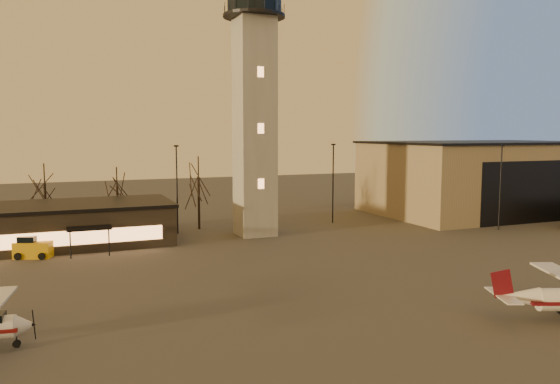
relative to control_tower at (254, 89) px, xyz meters
name	(u,v)px	position (x,y,z in m)	size (l,w,h in m)	color
ground	(415,317)	(0.00, -30.00, -16.33)	(220.00, 220.00, 0.00)	#3F3C3A
control_tower	(254,89)	(0.00, 0.00, 0.00)	(6.80, 6.80, 32.60)	gray
hangar	(481,177)	(36.00, 3.98, -11.17)	(30.60, 20.60, 10.30)	#8F825D
terminal	(44,226)	(-21.99, 1.98, -14.17)	(25.40, 12.20, 4.30)	black
light_poles	(256,186)	(0.50, 1.00, -10.92)	(58.50, 12.25, 10.14)	black
tree_row	(120,180)	(-13.70, 9.16, -10.39)	(37.20, 9.20, 8.80)	black
service_cart	(33,249)	(-22.92, -2.98, -15.54)	(3.65, 2.93, 2.06)	#C3920B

